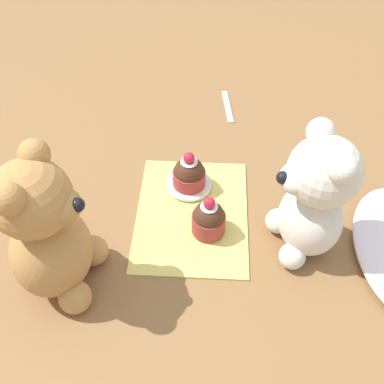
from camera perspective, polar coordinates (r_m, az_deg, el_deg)
name	(u,v)px	position (r m, az deg, el deg)	size (l,w,h in m)	color
ground_plane	(192,214)	(0.75, 0.00, -2.88)	(4.00, 4.00, 0.00)	olive
knitted_placemat	(192,213)	(0.75, 0.00, -2.73)	(0.24, 0.18, 0.01)	#E0D166
teddy_bear_cream	(314,198)	(0.65, 15.26, -0.72)	(0.12, 0.12, 0.22)	silver
teddy_bear_tan	(48,234)	(0.62, -17.86, -5.09)	(0.13, 0.13, 0.24)	#B78447
cupcake_near_cream_bear	(209,219)	(0.70, 2.13, -3.40)	(0.05, 0.05, 0.07)	#993333
saucer_plate	(189,184)	(0.78, -0.36, 0.99)	(0.08, 0.08, 0.01)	white
cupcake_near_tan_bear	(189,174)	(0.76, -0.37, 2.34)	(0.06, 0.06, 0.07)	#993333
juice_glass	(29,196)	(0.78, -20.04, -0.44)	(0.05, 0.05, 0.06)	#DB3356
teaspoon	(228,106)	(0.96, 4.54, 10.84)	(0.11, 0.01, 0.01)	silver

